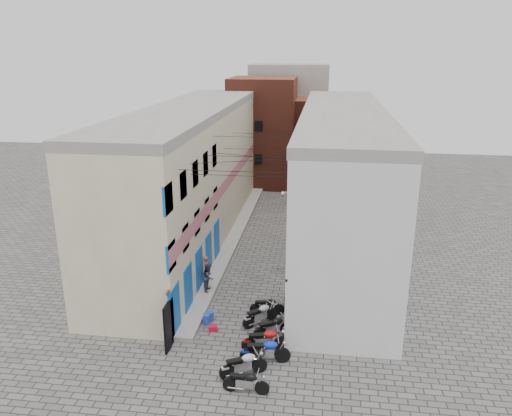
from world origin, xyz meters
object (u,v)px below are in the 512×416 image
at_px(motorcycle_b, 243,363).
at_px(motorcycle_d, 265,339).
at_px(motorcycle_e, 273,326).
at_px(motorcycle_f, 260,313).
at_px(person_b, 209,277).
at_px(water_jug_near, 206,320).
at_px(person_a, 207,269).
at_px(motorcycle_g, 267,305).
at_px(red_crate, 213,328).
at_px(motorcycle_c, 265,350).
at_px(water_jug_far, 211,316).
at_px(motorcycle_a, 246,381).

height_order(motorcycle_b, motorcycle_d, motorcycle_d).
xyz_separation_m(motorcycle_e, motorcycle_f, (-0.72, 1.01, 0.02)).
bearing_deg(person_b, motorcycle_d, -139.96).
bearing_deg(motorcycle_f, motorcycle_e, -7.29).
bearing_deg(motorcycle_d, person_b, -156.85).
bearing_deg(water_jug_near, motorcycle_f, 9.31).
distance_m(person_a, water_jug_near, 4.17).
distance_m(motorcycle_f, person_a, 5.00).
bearing_deg(motorcycle_b, person_b, 177.20).
relative_size(motorcycle_g, red_crate, 4.19).
bearing_deg(person_a, water_jug_near, -155.22).
height_order(motorcycle_d, motorcycle_e, motorcycle_d).
height_order(motorcycle_c, red_crate, motorcycle_c).
height_order(motorcycle_b, motorcycle_e, motorcycle_b).
height_order(motorcycle_e, motorcycle_f, motorcycle_f).
bearing_deg(motorcycle_d, water_jug_far, -139.96).
bearing_deg(motorcycle_f, person_b, -172.68).
height_order(motorcycle_b, motorcycle_c, motorcycle_c).
xyz_separation_m(motorcycle_f, water_jug_near, (-2.55, -0.42, -0.31)).
bearing_deg(water_jug_near, water_jug_far, 72.09).
bearing_deg(person_b, person_a, 22.11).
distance_m(motorcycle_a, motorcycle_c, 2.06).
height_order(motorcycle_e, water_jug_far, motorcycle_e).
distance_m(motorcycle_a, motorcycle_f, 5.02).
relative_size(motorcycle_f, person_a, 1.31).
distance_m(motorcycle_a, red_crate, 4.70).
bearing_deg(motorcycle_c, motorcycle_g, 175.28).
relative_size(person_b, water_jug_far, 3.14).
bearing_deg(person_b, water_jug_near, -166.26).
height_order(person_a, water_jug_far, person_a).
xyz_separation_m(person_a, red_crate, (1.33, -4.48, -0.88)).
distance_m(motorcycle_b, person_b, 7.27).
bearing_deg(motorcycle_g, water_jug_far, -74.95).
relative_size(motorcycle_e, water_jug_near, 3.59).
height_order(motorcycle_c, water_jug_near, motorcycle_c).
distance_m(motorcycle_d, motorcycle_e, 1.20).
distance_m(motorcycle_c, motorcycle_d, 0.85).
height_order(motorcycle_c, motorcycle_d, motorcycle_c).
bearing_deg(motorcycle_b, motorcycle_g, 148.87).
relative_size(motorcycle_c, motorcycle_g, 1.23).
relative_size(water_jug_near, water_jug_far, 1.08).
relative_size(person_a, water_jug_far, 3.08).
bearing_deg(motorcycle_b, motorcycle_c, 116.00).
bearing_deg(person_a, water_jug_far, -152.24).
xyz_separation_m(motorcycle_c, motorcycle_g, (-0.38, 3.99, -0.12)).
distance_m(motorcycle_g, person_b, 3.75).
bearing_deg(motorcycle_e, person_a, -165.53).
relative_size(motorcycle_b, red_crate, 4.85).
bearing_deg(motorcycle_c, water_jug_near, -139.89).
relative_size(motorcycle_c, person_b, 1.39).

